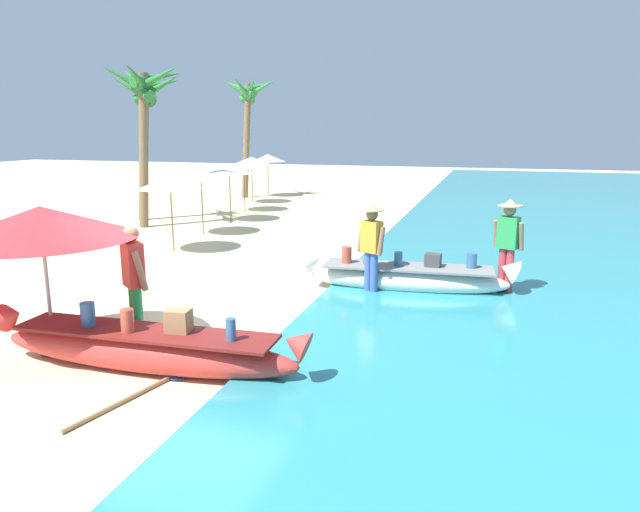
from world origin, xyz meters
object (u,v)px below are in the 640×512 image
Objects in this scene: person_vendor_hatted at (371,243)px; palm_tree_leaning_seaward at (144,98)px; boat_white_midground at (407,277)px; palm_tree_tall_inland at (248,100)px; person_tourist_customer at (134,280)px; person_vendor_assistant at (508,241)px; patio_umbrella_large at (41,223)px; paddle at (142,392)px; boat_red_foreground at (146,348)px; palm_tree_mid_cluster at (146,100)px.

palm_tree_leaning_seaward is (-8.18, 5.43, 2.95)m from person_vendor_hatted.
boat_white_midground is 0.77× the size of palm_tree_tall_inland.
person_vendor_assistant is at bearing 39.47° from person_tourist_customer.
person_vendor_hatted is at bearing -58.46° from palm_tree_tall_inland.
person_vendor_assistant is 11.94m from palm_tree_leaning_seaward.
patio_umbrella_large reaches higher than boat_white_midground.
palm_tree_tall_inland is (-8.40, 13.69, 3.26)m from person_vendor_hatted.
palm_tree_tall_inland reaches higher than paddle.
person_tourist_customer is 0.71× the size of patio_umbrella_large.
palm_tree_mid_cluster is (-6.86, 10.80, 3.64)m from boat_red_foreground.
patio_umbrella_large is (-3.64, -4.00, 0.82)m from person_vendor_hatted.
palm_tree_tall_inland is at bearing 108.56° from person_tourist_customer.
boat_white_midground is 16.53m from palm_tree_tall_inland.
palm_tree_tall_inland is (-10.78, 13.01, 3.21)m from person_vendor_assistant.
palm_tree_leaning_seaward is 2.99× the size of paddle.
patio_umbrella_large reaches higher than person_vendor_assistant.
patio_umbrella_large is (-0.99, -0.54, 0.83)m from person_tourist_customer.
boat_white_midground is at bearing -33.18° from palm_tree_mid_cluster.
palm_tree_leaning_seaward reaches higher than person_vendor_assistant.
boat_red_foreground is 2.65× the size of paddle.
person_vendor_hatted is at bearing -164.07° from person_vendor_assistant.
palm_tree_leaning_seaward is at bearing 115.69° from patio_umbrella_large.
person_vendor_assistant reaches higher than boat_white_midground.
person_vendor_assistant reaches higher than person_vendor_hatted.
person_tourist_customer reaches higher than person_vendor_hatted.
person_vendor_hatted reaches higher than boat_white_midground.
person_tourist_customer is at bearing -140.53° from person_vendor_assistant.
person_tourist_customer is at bearing -127.40° from person_vendor_hatted.
boat_white_midground is 1.03m from person_vendor_hatted.
patio_umbrella_large is 12.07m from palm_tree_mid_cluster.
person_vendor_hatted is 2.48m from person_vendor_assistant.
boat_white_midground is at bearing 65.49° from paddle.
person_vendor_hatted is 5.47m from patio_umbrella_large.
boat_white_midground is 5.12m from person_tourist_customer.
boat_white_midground is at bearing 59.59° from boat_red_foreground.
palm_tree_leaning_seaward is at bearing 155.77° from person_vendor_assistant.
person_vendor_hatted is 0.70× the size of patio_umbrella_large.
person_tourist_customer is 12.26m from palm_tree_mid_cluster.
paddle is (0.32, -0.60, -0.28)m from boat_red_foreground.
person_vendor_hatted is 4.36m from person_tourist_customer.
person_vendor_assistant is at bearing 37.83° from patio_umbrella_large.
palm_tree_mid_cluster is (-11.30, 5.98, 2.88)m from person_vendor_assistant.
boat_red_foreground is 0.84× the size of palm_tree_tall_inland.
palm_tree_mid_cluster is 2.91× the size of paddle.
palm_tree_mid_cluster is at bearing 152.12° from person_vendor_assistant.
palm_tree_mid_cluster is (-6.27, 10.12, 2.95)m from person_tourist_customer.
paddle is (6.44, -10.18, -3.93)m from palm_tree_leaning_seaward.
palm_tree_mid_cluster is (-0.51, -7.03, -0.33)m from palm_tree_tall_inland.
palm_tree_leaning_seaward is (-5.53, 8.89, 2.96)m from person_tourist_customer.
boat_white_midground is 1.94m from person_vendor_assistant.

